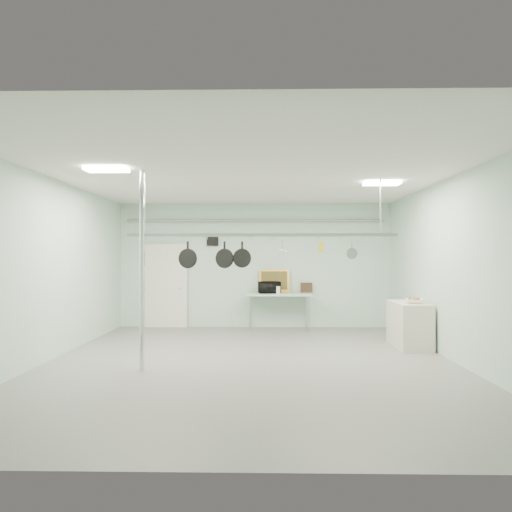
{
  "coord_description": "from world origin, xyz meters",
  "views": [
    {
      "loc": [
        0.24,
        -7.8,
        1.79
      ],
      "look_at": [
        0.08,
        1.0,
        1.83
      ],
      "focal_mm": 32.0,
      "sensor_mm": 36.0,
      "label": 1
    }
  ],
  "objects_px": {
    "chrome_pole": "(142,270)",
    "microwave": "(269,287)",
    "fruit_bowl": "(414,301)",
    "coffee_canister": "(278,290)",
    "skillet_left": "(188,255)",
    "pot_rack": "(262,233)",
    "prep_table": "(279,296)",
    "skillet_right": "(242,254)",
    "skillet_mid": "(225,255)",
    "side_cabinet": "(409,325)"
  },
  "relations": [
    {
      "from": "coffee_canister",
      "to": "skillet_left",
      "type": "relative_size",
      "value": 0.39
    },
    {
      "from": "prep_table",
      "to": "microwave",
      "type": "height_order",
      "value": "microwave"
    },
    {
      "from": "skillet_mid",
      "to": "skillet_right",
      "type": "xyz_separation_m",
      "value": [
        0.31,
        0.0,
        0.01
      ]
    },
    {
      "from": "skillet_left",
      "to": "skillet_right",
      "type": "xyz_separation_m",
      "value": [
        0.97,
        0.0,
        0.0
      ]
    },
    {
      "from": "microwave",
      "to": "skillet_left",
      "type": "xyz_separation_m",
      "value": [
        -1.49,
        -3.32,
        0.8
      ]
    },
    {
      "from": "fruit_bowl",
      "to": "skillet_left",
      "type": "bearing_deg",
      "value": -168.77
    },
    {
      "from": "prep_table",
      "to": "skillet_mid",
      "type": "bearing_deg",
      "value": -107.92
    },
    {
      "from": "chrome_pole",
      "to": "microwave",
      "type": "relative_size",
      "value": 6.11
    },
    {
      "from": "prep_table",
      "to": "skillet_right",
      "type": "height_order",
      "value": "skillet_right"
    },
    {
      "from": "side_cabinet",
      "to": "skillet_right",
      "type": "relative_size",
      "value": 2.6
    },
    {
      "from": "skillet_left",
      "to": "skillet_mid",
      "type": "distance_m",
      "value": 0.66
    },
    {
      "from": "chrome_pole",
      "to": "coffee_canister",
      "type": "height_order",
      "value": "chrome_pole"
    },
    {
      "from": "microwave",
      "to": "skillet_left",
      "type": "bearing_deg",
      "value": 55.46
    },
    {
      "from": "side_cabinet",
      "to": "prep_table",
      "type": "bearing_deg",
      "value": 139.21
    },
    {
      "from": "chrome_pole",
      "to": "pot_rack",
      "type": "relative_size",
      "value": 0.67
    },
    {
      "from": "side_cabinet",
      "to": "microwave",
      "type": "bearing_deg",
      "value": 141.39
    },
    {
      "from": "pot_rack",
      "to": "skillet_left",
      "type": "bearing_deg",
      "value": 180.0
    },
    {
      "from": "chrome_pole",
      "to": "skillet_right",
      "type": "relative_size",
      "value": 6.94
    },
    {
      "from": "chrome_pole",
      "to": "coffee_canister",
      "type": "relative_size",
      "value": 17.56
    },
    {
      "from": "prep_table",
      "to": "pot_rack",
      "type": "bearing_deg",
      "value": -96.91
    },
    {
      "from": "side_cabinet",
      "to": "fruit_bowl",
      "type": "distance_m",
      "value": 0.55
    },
    {
      "from": "prep_table",
      "to": "skillet_right",
      "type": "distance_m",
      "value": 3.54
    },
    {
      "from": "coffee_canister",
      "to": "skillet_mid",
      "type": "bearing_deg",
      "value": -108.02
    },
    {
      "from": "skillet_mid",
      "to": "fruit_bowl",
      "type": "bearing_deg",
      "value": 32.13
    },
    {
      "from": "side_cabinet",
      "to": "skillet_mid",
      "type": "height_order",
      "value": "skillet_mid"
    },
    {
      "from": "pot_rack",
      "to": "fruit_bowl",
      "type": "xyz_separation_m",
      "value": [
        2.97,
        0.85,
        -1.29
      ]
    },
    {
      "from": "pot_rack",
      "to": "coffee_canister",
      "type": "height_order",
      "value": "pot_rack"
    },
    {
      "from": "chrome_pole",
      "to": "fruit_bowl",
      "type": "distance_m",
      "value": 5.22
    },
    {
      "from": "coffee_canister",
      "to": "skillet_right",
      "type": "distance_m",
      "value": 3.41
    },
    {
      "from": "fruit_bowl",
      "to": "skillet_right",
      "type": "height_order",
      "value": "skillet_right"
    },
    {
      "from": "chrome_pole",
      "to": "skillet_right",
      "type": "xyz_separation_m",
      "value": [
        1.55,
        0.9,
        0.25
      ]
    },
    {
      "from": "microwave",
      "to": "coffee_canister",
      "type": "xyz_separation_m",
      "value": [
        0.21,
        -0.1,
        -0.05
      ]
    },
    {
      "from": "coffee_canister",
      "to": "skillet_right",
      "type": "relative_size",
      "value": 0.4
    },
    {
      "from": "coffee_canister",
      "to": "skillet_mid",
      "type": "relative_size",
      "value": 0.37
    },
    {
      "from": "fruit_bowl",
      "to": "microwave",
      "type": "bearing_deg",
      "value": 138.63
    },
    {
      "from": "side_cabinet",
      "to": "chrome_pole",
      "type": "bearing_deg",
      "value": -157.59
    },
    {
      "from": "side_cabinet",
      "to": "coffee_canister",
      "type": "xyz_separation_m",
      "value": [
        -2.57,
        2.12,
        0.55
      ]
    },
    {
      "from": "skillet_left",
      "to": "chrome_pole",
      "type": "bearing_deg",
      "value": -109.55
    },
    {
      "from": "pot_rack",
      "to": "skillet_mid",
      "type": "xyz_separation_m",
      "value": [
        -0.67,
        0.0,
        -0.39
      ]
    },
    {
      "from": "chrome_pole",
      "to": "microwave",
      "type": "xyz_separation_m",
      "value": [
        2.07,
        4.22,
        -0.55
      ]
    },
    {
      "from": "prep_table",
      "to": "coffee_canister",
      "type": "distance_m",
      "value": 0.18
    },
    {
      "from": "skillet_right",
      "to": "skillet_mid",
      "type": "bearing_deg",
      "value": 157.94
    },
    {
      "from": "side_cabinet",
      "to": "skillet_right",
      "type": "distance_m",
      "value": 3.75
    },
    {
      "from": "microwave",
      "to": "skillet_mid",
      "type": "xyz_separation_m",
      "value": [
        -0.84,
        -3.32,
        0.79
      ]
    },
    {
      "from": "prep_table",
      "to": "microwave",
      "type": "distance_m",
      "value": 0.32
    },
    {
      "from": "chrome_pole",
      "to": "side_cabinet",
      "type": "distance_m",
      "value": 5.37
    },
    {
      "from": "coffee_canister",
      "to": "skillet_left",
      "type": "distance_m",
      "value": 3.74
    },
    {
      "from": "prep_table",
      "to": "fruit_bowl",
      "type": "height_order",
      "value": "fruit_bowl"
    },
    {
      "from": "fruit_bowl",
      "to": "pot_rack",
      "type": "bearing_deg",
      "value": -163.99
    },
    {
      "from": "microwave",
      "to": "skillet_mid",
      "type": "relative_size",
      "value": 1.07
    }
  ]
}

